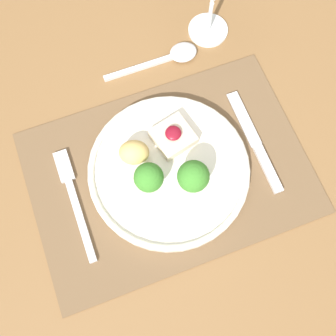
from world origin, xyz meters
name	(u,v)px	position (x,y,z in m)	size (l,w,h in m)	color
ground_plane	(168,237)	(0.00, 0.00, 0.00)	(8.00, 8.00, 0.00)	#4C4742
dining_table	(169,185)	(0.00, 0.00, 0.67)	(1.39, 1.27, 0.74)	brown
placemat	(169,172)	(0.00, 0.00, 0.75)	(0.47, 0.32, 0.00)	brown
dinner_plate	(168,169)	(0.00, 0.00, 0.76)	(0.27, 0.27, 0.08)	silver
fork	(73,196)	(-0.16, 0.02, 0.75)	(0.02, 0.20, 0.01)	silver
knife	(258,147)	(0.16, -0.01, 0.75)	(0.02, 0.20, 0.01)	silver
spoon	(173,56)	(0.09, 0.21, 0.75)	(0.18, 0.04, 0.02)	silver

